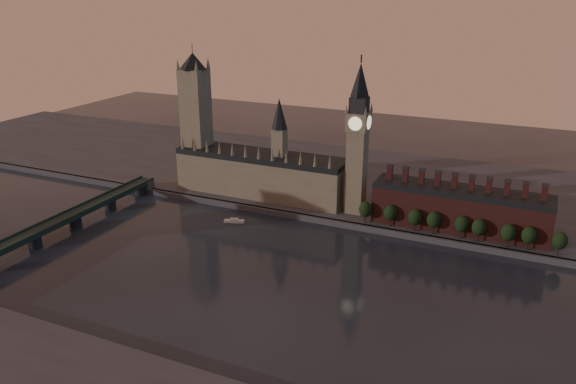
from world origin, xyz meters
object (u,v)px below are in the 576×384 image
at_px(victoria_tower, 196,116).
at_px(river_boat, 234,221).
at_px(westminster_bridge, 52,227).
at_px(big_ben, 358,138).

relative_size(victoria_tower, river_boat, 7.61).
height_order(westminster_bridge, river_boat, westminster_bridge).
height_order(victoria_tower, westminster_bridge, victoria_tower).
bearing_deg(westminster_bridge, big_ben, 34.33).
bearing_deg(victoria_tower, river_boat, -39.50).
distance_m(westminster_bridge, river_boat, 116.52).
height_order(big_ben, westminster_bridge, big_ben).
distance_m(victoria_tower, river_boat, 95.03).
bearing_deg(river_boat, big_ben, 10.88).
relative_size(victoria_tower, westminster_bridge, 0.54).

